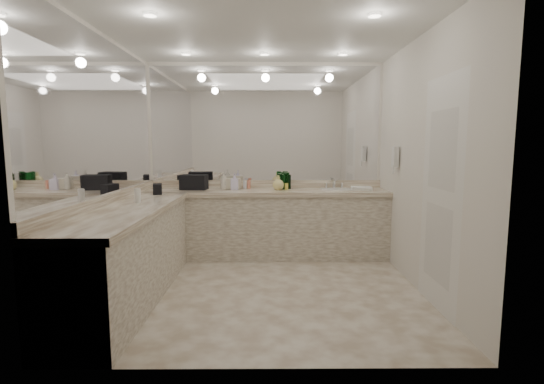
{
  "coord_description": "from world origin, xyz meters",
  "views": [
    {
      "loc": [
        0.06,
        -3.98,
        1.5
      ],
      "look_at": [
        0.09,
        0.4,
        0.97
      ],
      "focal_mm": 26.0,
      "sensor_mm": 36.0,
      "label": 1
    }
  ],
  "objects_px": {
    "soap_bottle_a": "(224,181)",
    "wall_phone": "(395,157)",
    "cream_cosmetic_case": "(231,184)",
    "soap_bottle_b": "(235,181)",
    "soap_bottle_c": "(278,182)",
    "sink": "(337,190)",
    "hand_towel": "(361,188)",
    "black_toiletry_bag": "(194,182)"
  },
  "relations": [
    {
      "from": "soap_bottle_a",
      "to": "wall_phone",
      "type": "bearing_deg",
      "value": -14.09
    },
    {
      "from": "cream_cosmetic_case",
      "to": "soap_bottle_b",
      "type": "distance_m",
      "value": 0.09
    },
    {
      "from": "wall_phone",
      "to": "cream_cosmetic_case",
      "type": "height_order",
      "value": "wall_phone"
    },
    {
      "from": "soap_bottle_b",
      "to": "soap_bottle_c",
      "type": "height_order",
      "value": "soap_bottle_b"
    },
    {
      "from": "soap_bottle_a",
      "to": "soap_bottle_b",
      "type": "xyz_separation_m",
      "value": [
        0.15,
        -0.02,
        -0.0
      ]
    },
    {
      "from": "sink",
      "to": "soap_bottle_c",
      "type": "distance_m",
      "value": 0.78
    },
    {
      "from": "sink",
      "to": "hand_towel",
      "type": "height_order",
      "value": "hand_towel"
    },
    {
      "from": "soap_bottle_a",
      "to": "hand_towel",
      "type": "bearing_deg",
      "value": -2.05
    },
    {
      "from": "soap_bottle_c",
      "to": "soap_bottle_a",
      "type": "bearing_deg",
      "value": 176.12
    },
    {
      "from": "hand_towel",
      "to": "soap_bottle_b",
      "type": "height_order",
      "value": "soap_bottle_b"
    },
    {
      "from": "black_toiletry_bag",
      "to": "hand_towel",
      "type": "bearing_deg",
      "value": -1.42
    },
    {
      "from": "cream_cosmetic_case",
      "to": "hand_towel",
      "type": "xyz_separation_m",
      "value": [
        1.73,
        -0.11,
        -0.05
      ]
    },
    {
      "from": "wall_phone",
      "to": "soap_bottle_a",
      "type": "bearing_deg",
      "value": 165.91
    },
    {
      "from": "sink",
      "to": "soap_bottle_a",
      "type": "distance_m",
      "value": 1.51
    },
    {
      "from": "wall_phone",
      "to": "black_toiletry_bag",
      "type": "xyz_separation_m",
      "value": [
        -2.5,
        0.52,
        -0.35
      ]
    },
    {
      "from": "hand_towel",
      "to": "soap_bottle_c",
      "type": "distance_m",
      "value": 1.1
    },
    {
      "from": "soap_bottle_a",
      "to": "soap_bottle_b",
      "type": "distance_m",
      "value": 0.15
    },
    {
      "from": "wall_phone",
      "to": "soap_bottle_a",
      "type": "xyz_separation_m",
      "value": [
        -2.11,
        0.53,
        -0.33
      ]
    },
    {
      "from": "cream_cosmetic_case",
      "to": "wall_phone",
      "type": "bearing_deg",
      "value": -5.31
    },
    {
      "from": "cream_cosmetic_case",
      "to": "hand_towel",
      "type": "height_order",
      "value": "cream_cosmetic_case"
    },
    {
      "from": "soap_bottle_c",
      "to": "cream_cosmetic_case",
      "type": "bearing_deg",
      "value": 171.66
    },
    {
      "from": "cream_cosmetic_case",
      "to": "hand_towel",
      "type": "bearing_deg",
      "value": 6.97
    },
    {
      "from": "wall_phone",
      "to": "soap_bottle_c",
      "type": "bearing_deg",
      "value": 160.85
    },
    {
      "from": "sink",
      "to": "cream_cosmetic_case",
      "type": "distance_m",
      "value": 1.41
    },
    {
      "from": "sink",
      "to": "cream_cosmetic_case",
      "type": "xyz_separation_m",
      "value": [
        -1.41,
        0.07,
        0.08
      ]
    },
    {
      "from": "black_toiletry_bag",
      "to": "cream_cosmetic_case",
      "type": "relative_size",
      "value": 1.38
    },
    {
      "from": "hand_towel",
      "to": "soap_bottle_b",
      "type": "xyz_separation_m",
      "value": [
        -1.67,
        0.04,
        0.09
      ]
    },
    {
      "from": "wall_phone",
      "to": "cream_cosmetic_case",
      "type": "distance_m",
      "value": 2.13
    },
    {
      "from": "soap_bottle_a",
      "to": "soap_bottle_c",
      "type": "xyz_separation_m",
      "value": [
        0.73,
        -0.05,
        -0.02
      ]
    },
    {
      "from": "soap_bottle_a",
      "to": "cream_cosmetic_case",
      "type": "bearing_deg",
      "value": 24.13
    },
    {
      "from": "soap_bottle_a",
      "to": "soap_bottle_b",
      "type": "bearing_deg",
      "value": -8.64
    },
    {
      "from": "hand_towel",
      "to": "soap_bottle_c",
      "type": "xyz_separation_m",
      "value": [
        -1.1,
        0.02,
        0.08
      ]
    },
    {
      "from": "hand_towel",
      "to": "soap_bottle_b",
      "type": "bearing_deg",
      "value": 178.54
    },
    {
      "from": "wall_phone",
      "to": "black_toiletry_bag",
      "type": "height_order",
      "value": "wall_phone"
    },
    {
      "from": "wall_phone",
      "to": "black_toiletry_bag",
      "type": "distance_m",
      "value": 2.58
    },
    {
      "from": "black_toiletry_bag",
      "to": "cream_cosmetic_case",
      "type": "distance_m",
      "value": 0.49
    },
    {
      "from": "wall_phone",
      "to": "soap_bottle_b",
      "type": "relative_size",
      "value": 1.09
    },
    {
      "from": "soap_bottle_a",
      "to": "soap_bottle_c",
      "type": "height_order",
      "value": "soap_bottle_a"
    },
    {
      "from": "cream_cosmetic_case",
      "to": "soap_bottle_c",
      "type": "bearing_deg",
      "value": 2.22
    },
    {
      "from": "wall_phone",
      "to": "soap_bottle_b",
      "type": "height_order",
      "value": "wall_phone"
    },
    {
      "from": "black_toiletry_bag",
      "to": "soap_bottle_c",
      "type": "distance_m",
      "value": 1.12
    },
    {
      "from": "soap_bottle_b",
      "to": "soap_bottle_c",
      "type": "xyz_separation_m",
      "value": [
        0.58,
        -0.03,
        -0.01
      ]
    }
  ]
}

